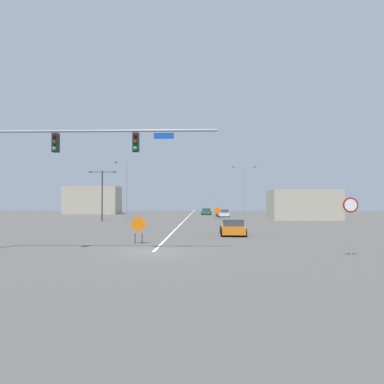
# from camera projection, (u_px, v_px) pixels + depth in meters

# --- Properties ---
(ground) EXTENTS (174.43, 174.43, 0.00)m
(ground) POSITION_uv_depth(u_px,v_px,m) (153.00, 252.00, 18.84)
(ground) COLOR #4C4947
(road_centre_stripe) EXTENTS (0.16, 96.91, 0.01)m
(road_centre_stripe) POSITION_uv_depth(u_px,v_px,m) (189.00, 216.00, 67.25)
(road_centre_stripe) COLOR white
(road_centre_stripe) RESTS_ON ground
(traffic_signal_assembly) EXTENTS (13.53, 0.44, 7.05)m
(traffic_signal_assembly) POSITION_uv_depth(u_px,v_px,m) (56.00, 154.00, 19.14)
(traffic_signal_assembly) COLOR gray
(traffic_signal_assembly) RESTS_ON ground
(stop_sign) EXTENTS (0.76, 0.07, 2.95)m
(stop_sign) POSITION_uv_depth(u_px,v_px,m) (351.00, 215.00, 17.18)
(stop_sign) COLOR gray
(stop_sign) RESTS_ON ground
(street_lamp_far_left) EXTENTS (4.80, 0.24, 9.93)m
(street_lamp_far_left) POSITION_uv_depth(u_px,v_px,m) (244.00, 186.00, 69.86)
(street_lamp_far_left) COLOR gray
(street_lamp_far_left) RESTS_ON ground
(street_lamp_mid_left) EXTENTS (2.15, 0.24, 9.64)m
(street_lamp_mid_left) POSITION_uv_depth(u_px,v_px,m) (126.00, 187.00, 58.89)
(street_lamp_mid_left) COLOR gray
(street_lamp_mid_left) RESTS_ON ground
(street_lamp_near_right) EXTENTS (3.86, 0.24, 7.10)m
(street_lamp_near_right) POSITION_uv_depth(u_px,v_px,m) (102.00, 191.00, 48.81)
(street_lamp_near_right) COLOR black
(street_lamp_near_right) RESTS_ON ground
(construction_sign_left_shoulder) EXTENTS (1.32, 0.06, 1.97)m
(construction_sign_left_shoulder) POSITION_uv_depth(u_px,v_px,m) (218.00, 211.00, 55.12)
(construction_sign_left_shoulder) COLOR orange
(construction_sign_left_shoulder) RESTS_ON ground
(construction_sign_median_far) EXTENTS (1.17, 0.12, 1.87)m
(construction_sign_median_far) POSITION_uv_depth(u_px,v_px,m) (139.00, 225.00, 22.61)
(construction_sign_median_far) COLOR orange
(construction_sign_median_far) RESTS_ON ground
(car_white_passing) EXTENTS (2.37, 4.60, 1.36)m
(car_white_passing) POSITION_uv_depth(u_px,v_px,m) (223.00, 213.00, 63.15)
(car_white_passing) COLOR white
(car_white_passing) RESTS_ON ground
(car_green_approaching) EXTENTS (2.22, 4.13, 1.37)m
(car_green_approaching) POSITION_uv_depth(u_px,v_px,m) (206.00, 212.00, 73.37)
(car_green_approaching) COLOR #196B38
(car_green_approaching) RESTS_ON ground
(car_orange_near) EXTENTS (2.15, 4.16, 1.33)m
(car_orange_near) POSITION_uv_depth(u_px,v_px,m) (233.00, 227.00, 28.50)
(car_orange_near) COLOR orange
(car_orange_near) RESTS_ON ground
(roadside_building_east) EXTENTS (10.11, 6.46, 4.58)m
(roadside_building_east) POSITION_uv_depth(u_px,v_px,m) (303.00, 205.00, 53.15)
(roadside_building_east) COLOR #B2A893
(roadside_building_east) RESTS_ON ground
(roadside_building_west) EXTENTS (11.92, 6.35, 6.19)m
(roadside_building_west) POSITION_uv_depth(u_px,v_px,m) (93.00, 200.00, 78.48)
(roadside_building_west) COLOR #B2A893
(roadside_building_west) RESTS_ON ground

